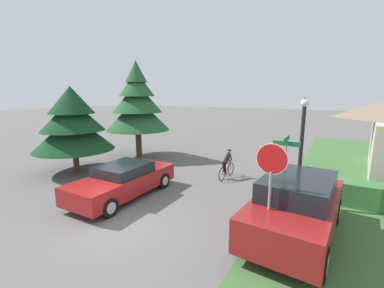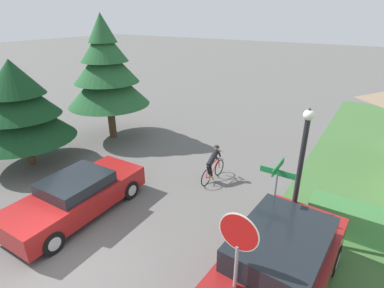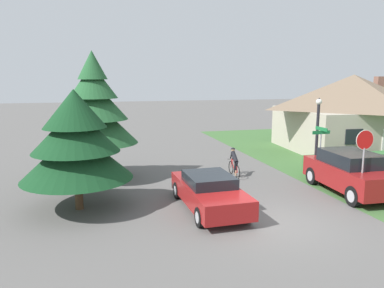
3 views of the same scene
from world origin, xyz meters
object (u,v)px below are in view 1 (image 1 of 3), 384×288
sedan_left_lane (123,181)px  stop_sign (271,176)px  street_name_sign (285,161)px  conifer_tall_near (73,123)px  street_lamp (301,144)px  conifer_tall_far (137,104)px  cyclist (227,164)px  parked_suv_right (296,207)px

sedan_left_lane → stop_sign: size_ratio=1.59×
stop_sign → street_name_sign: size_ratio=1.08×
street_name_sign → conifer_tall_near: conifer_tall_near is taller
sedan_left_lane → street_name_sign: bearing=-74.6°
street_lamp → conifer_tall_far: (-10.35, 2.83, 1.14)m
sedan_left_lane → cyclist: cyclist is taller
conifer_tall_far → sedan_left_lane: bearing=-53.2°
sedan_left_lane → street_lamp: size_ratio=1.17×
cyclist → stop_sign: bearing=-145.1°
street_lamp → conifer_tall_far: bearing=164.7°
stop_sign → conifer_tall_far: conifer_tall_far is taller
sedan_left_lane → conifer_tall_far: (-4.09, 5.47, 2.84)m
sedan_left_lane → parked_suv_right: 6.55m
cyclist → stop_sign: (3.35, -5.23, 1.43)m
parked_suv_right → stop_sign: 1.83m
parked_suv_right → conifer_tall_far: conifer_tall_far is taller
cyclist → street_name_sign: street_name_sign is taller
cyclist → street_name_sign: (3.20, -2.56, 1.19)m
sedan_left_lane → conifer_tall_far: conifer_tall_far is taller
sedan_left_lane → street_lamp: 7.00m
conifer_tall_near → parked_suv_right: bearing=-4.4°
street_lamp → stop_sign: bearing=-93.4°
stop_sign → conifer_tall_far: bearing=-31.1°
stop_sign → street_name_sign: stop_sign is taller
street_lamp → conifer_tall_near: (-11.06, -1.38, 0.26)m
street_lamp → conifer_tall_near: bearing=-172.9°
sedan_left_lane → parked_suv_right: parked_suv_right is taller
parked_suv_right → conifer_tall_far: size_ratio=0.76×
parked_suv_right → street_lamp: size_ratio=1.18×
parked_suv_right → conifer_tall_far: (-10.62, 5.09, 2.60)m
street_lamp → street_name_sign: 1.06m
sedan_left_lane → cyclist: (2.70, 4.33, 0.02)m
street_lamp → cyclist: bearing=154.6°
sedan_left_lane → street_lamp: bearing=-68.5°
stop_sign → street_lamp: bearing=-92.4°
cyclist → conifer_tall_near: 8.33m
cyclist → street_lamp: (3.57, -1.69, 1.68)m
sedan_left_lane → cyclist: 5.10m
cyclist → stop_sign: 6.38m
cyclist → parked_suv_right: parked_suv_right is taller
stop_sign → cyclist: bearing=-56.3°
conifer_tall_far → stop_sign: bearing=-32.2°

